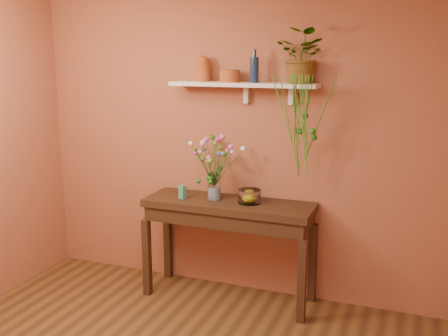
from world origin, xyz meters
TOP-DOWN VIEW (x-y plane):
  - room at (0.00, 0.00)m, footprint 4.04×4.04m
  - sideboard at (-0.03, 1.74)m, footprint 1.50×0.48m
  - wall_shelf at (0.06, 1.87)m, footprint 1.30×0.24m
  - terracotta_jug at (-0.33, 1.90)m, footprint 0.15×0.15m
  - terracotta_pot at (-0.06, 1.85)m, footprint 0.18×0.18m
  - blue_bottle at (0.16, 1.85)m, footprint 0.09×0.09m
  - spider_plant at (0.56, 1.90)m, footprint 0.48×0.44m
  - plant_fronds at (0.62, 1.74)m, footprint 0.50×0.30m
  - glass_vase at (-0.17, 1.75)m, footprint 0.11×0.11m
  - bouquet at (-0.18, 1.74)m, footprint 0.52×0.46m
  - glass_bowl at (0.16, 1.75)m, footprint 0.20×0.20m
  - lemon at (0.15, 1.77)m, footprint 0.08×0.08m
  - carton at (-0.44, 1.67)m, footprint 0.07×0.06m

SIDE VIEW (x-z plane):
  - sideboard at x=-0.03m, z-range 0.32..1.23m
  - lemon at x=0.15m, z-range 0.92..1.00m
  - glass_bowl at x=0.16m, z-range 0.91..1.02m
  - carton at x=-0.44m, z-range 0.91..1.03m
  - glass_vase at x=-0.17m, z-range 0.89..1.13m
  - bouquet at x=-0.18m, z-range 1.07..1.55m
  - room at x=0.00m, z-range 0.00..2.70m
  - plant_fronds at x=0.62m, z-range 1.21..2.05m
  - wall_shelf at x=0.06m, z-range 1.82..2.01m
  - terracotta_pot at x=-0.06m, z-range 1.94..2.04m
  - terracotta_jug at x=-0.33m, z-range 1.93..2.16m
  - blue_bottle at x=0.16m, z-range 1.91..2.19m
  - spider_plant at x=0.56m, z-range 1.94..2.38m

